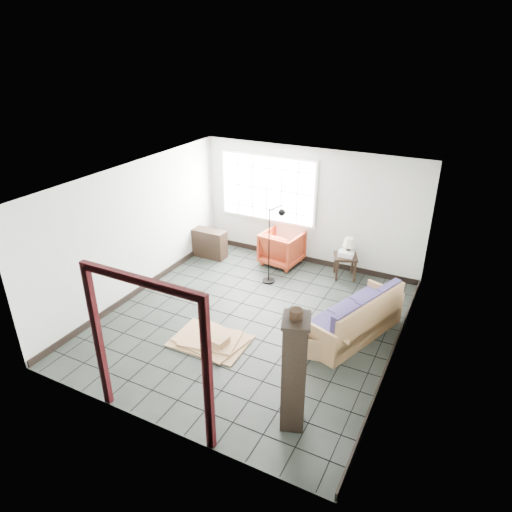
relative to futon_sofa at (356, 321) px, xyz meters
The scene contains 15 objects.
ground 1.86m from the futon_sofa, 167.26° to the right, with size 5.50×5.50×0.00m, color black.
room_shell 2.29m from the futon_sofa, 168.13° to the right, with size 5.02×5.52×2.61m.
window_panel 3.84m from the futon_sofa, 140.55° to the left, with size 2.32×0.08×1.52m.
doorway_trim 3.74m from the futon_sofa, 119.97° to the right, with size 1.80×0.08×2.20m.
futon_sofa is the anchor object (origin of this frame).
armchair 3.02m from the futon_sofa, 138.67° to the left, with size 0.82×0.76×0.84m, color #943C15.
side_table 2.16m from the futon_sofa, 112.05° to the left, with size 0.61×0.61×0.51m.
table_lamp 2.23m from the futon_sofa, 110.90° to the left, with size 0.26×0.26×0.38m.
projector 2.13m from the futon_sofa, 112.20° to the left, with size 0.33×0.27×0.11m.
floor_lamp 2.38m from the futon_sofa, 152.16° to the left, with size 0.53×0.35×1.73m.
console_shelf 4.23m from the futon_sofa, 158.52° to the left, with size 0.84×0.33×0.66m.
tall_shelf 2.34m from the futon_sofa, 94.99° to the right, with size 0.47×0.53×1.63m.
pot 2.66m from the futon_sofa, 95.27° to the right, with size 0.20×0.20×0.12m.
open_box 0.81m from the futon_sofa, 118.59° to the right, with size 1.00×0.64×0.53m.
cardboard_pile 2.47m from the futon_sofa, 148.67° to the right, with size 1.28×0.99×0.18m.
Camera 1 is at (3.23, -6.13, 4.63)m, focal length 32.00 mm.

